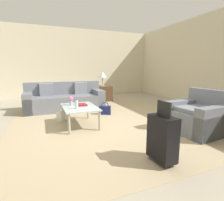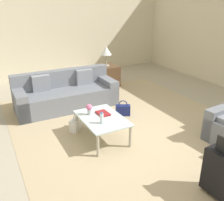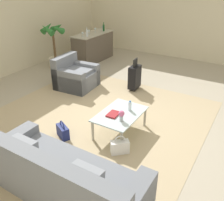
{
  "view_description": "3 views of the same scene",
  "coord_description": "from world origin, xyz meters",
  "views": [
    {
      "loc": [
        3.39,
        -1.25,
        1.26
      ],
      "look_at": [
        0.14,
        0.06,
        0.62
      ],
      "focal_mm": 28.0,
      "sensor_mm": 36.0,
      "label": 1
    },
    {
      "loc": [
        3.25,
        -2.23,
        2.38
      ],
      "look_at": [
        -0.27,
        -0.36,
        0.79
      ],
      "focal_mm": 40.0,
      "sensor_mm": 36.0,
      "label": 2
    },
    {
      "loc": [
        -3.98,
        -2.51,
        2.8
      ],
      "look_at": [
        -0.68,
        -0.49,
        0.83
      ],
      "focal_mm": 40.0,
      "sensor_mm": 36.0,
      "label": 3
    }
  ],
  "objects": [
    {
      "name": "ground_plane",
      "position": [
        0.0,
        0.0,
        0.0
      ],
      "size": [
        12.0,
        12.0,
        0.0
      ],
      "primitive_type": "plane",
      "color": "#A89E89"
    },
    {
      "name": "wall_left",
      "position": [
        -5.06,
        0.0,
        1.55
      ],
      "size": [
        0.12,
        8.0,
        3.1
      ],
      "primitive_type": "cube",
      "color": "beige",
      "rests_on": "ground"
    },
    {
      "name": "area_rug",
      "position": [
        -0.6,
        0.2,
        0.0
      ],
      "size": [
        5.2,
        4.4,
        0.01
      ],
      "primitive_type": "cube",
      "color": "tan",
      "rests_on": "ground"
    },
    {
      "name": "couch",
      "position": [
        -2.19,
        -0.6,
        0.3
      ],
      "size": [
        0.89,
        2.34,
        0.85
      ],
      "color": "slate",
      "rests_on": "ground"
    },
    {
      "name": "coffee_table",
      "position": [
        -0.4,
        -0.5,
        0.38
      ],
      "size": [
        1.06,
        0.72,
        0.44
      ],
      "color": "silver",
      "rests_on": "ground"
    },
    {
      "name": "water_bottle",
      "position": [
        -0.2,
        -0.6,
        0.53
      ],
      "size": [
        0.06,
        0.06,
        0.2
      ],
      "color": "silver",
      "rests_on": "coffee_table"
    },
    {
      "name": "coffee_table_book",
      "position": [
        -0.52,
        -0.42,
        0.45
      ],
      "size": [
        0.28,
        0.21,
        0.03
      ],
      "primitive_type": "cube",
      "rotation": [
        0.0,
        0.0,
        0.05
      ],
      "color": "maroon",
      "rests_on": "coffee_table"
    },
    {
      "name": "flower_vase",
      "position": [
        -0.62,
        -0.65,
        0.56
      ],
      "size": [
        0.11,
        0.11,
        0.21
      ],
      "color": "#B2B7BC",
      "rests_on": "coffee_table"
    },
    {
      "name": "side_table",
      "position": [
        -3.2,
        1.0,
        0.3
      ],
      "size": [
        0.63,
        0.63,
        0.59
      ],
      "primitive_type": "cube",
      "color": "#513823",
      "rests_on": "ground"
    },
    {
      "name": "table_lamp",
      "position": [
        -3.2,
        1.0,
        1.03
      ],
      "size": [
        0.32,
        0.32,
        0.57
      ],
      "color": "#ADA899",
      "rests_on": "side_table"
    },
    {
      "name": "suitcase_black",
      "position": [
        1.6,
        0.2,
        0.36
      ],
      "size": [
        0.41,
        0.24,
        0.85
      ],
      "color": "black",
      "rests_on": "ground"
    },
    {
      "name": "handbag_navy",
      "position": [
        -1.1,
        0.35,
        0.13
      ],
      "size": [
        0.27,
        0.35,
        0.36
      ],
      "color": "navy",
      "rests_on": "ground"
    },
    {
      "name": "handbag_white",
      "position": [
        -0.94,
        -0.81,
        0.13
      ],
      "size": [
        0.32,
        0.33,
        0.36
      ],
      "color": "white",
      "rests_on": "ground"
    }
  ]
}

